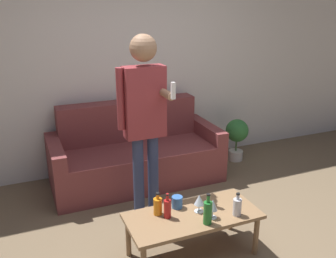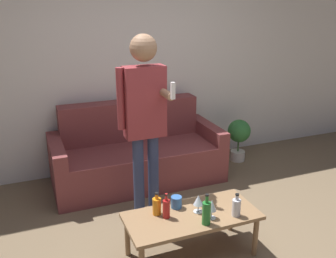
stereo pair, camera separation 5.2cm
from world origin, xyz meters
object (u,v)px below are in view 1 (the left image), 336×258
(couch, at_px, (135,154))
(coffee_table, at_px, (193,219))
(bottle_orange, at_px, (158,206))
(person_standing_front, at_px, (144,113))

(couch, height_order, coffee_table, couch)
(bottle_orange, distance_m, person_standing_front, 0.84)
(coffee_table, xyz_separation_m, bottle_orange, (-0.26, 0.11, 0.12))
(coffee_table, relative_size, bottle_orange, 5.59)
(couch, distance_m, person_standing_front, 1.15)
(coffee_table, bearing_deg, bottle_orange, 156.99)
(couch, xyz_separation_m, person_standing_front, (-0.17, -0.85, 0.76))
(bottle_orange, bearing_deg, person_standing_front, 80.56)
(coffee_table, bearing_deg, couch, 90.06)
(couch, relative_size, coffee_table, 1.78)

